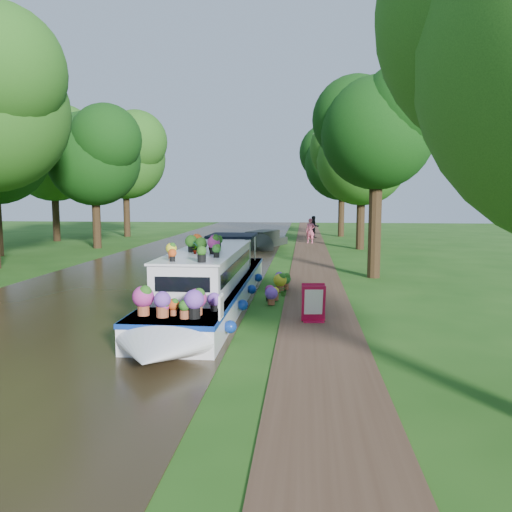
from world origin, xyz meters
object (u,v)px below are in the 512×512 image
Objects in this scene: second_boat at (263,241)px; sandwich_board at (313,305)px; plant_boat at (209,282)px; pedestrian_dark at (314,227)px; pedestrian_pink at (310,231)px.

second_boat reaches higher than sandwich_board.
plant_boat is 7.22× the size of pedestrian_dark.
pedestrian_dark is at bearing 83.84° from second_boat.
pedestrian_dark is at bearing 99.35° from pedestrian_pink.
second_boat is 4.67m from pedestrian_pink.
plant_boat reaches higher than pedestrian_pink.
pedestrian_pink is (3.34, 3.22, 0.50)m from second_boat.
second_boat is 3.37× the size of pedestrian_dark.
pedestrian_dark reaches higher than sandwich_board.
plant_boat is at bearing -71.89° from second_boat.
pedestrian_pink reaches higher than pedestrian_dark.
pedestrian_dark is (3.81, 27.49, 0.11)m from plant_boat.
sandwich_board is (3.18, -20.94, 0.04)m from second_boat.
second_boat is 8.92m from pedestrian_dark.
sandwich_board is at bearing -109.78° from pedestrian_dark.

